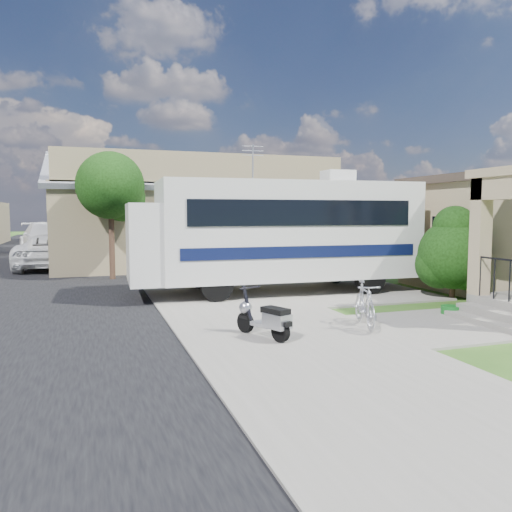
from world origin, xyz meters
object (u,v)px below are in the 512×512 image
object	(u,v)px
motorhome	(277,231)
garden_hose	(451,311)
scooter	(266,319)
van	(49,240)
pickup_truck	(55,251)
shrub	(454,251)
bicycle	(365,307)

from	to	relation	value
motorhome	garden_hose	xyz separation A→B (m)	(2.68, -4.41, -1.76)
scooter	van	xyz separation A→B (m)	(-5.18, 20.40, 0.52)
pickup_truck	garden_hose	bearing A→B (deg)	131.55
motorhome	shrub	bearing A→B (deg)	-27.98
scooter	garden_hose	xyz separation A→B (m)	(4.89, 0.82, -0.33)
shrub	garden_hose	xyz separation A→B (m)	(-1.64, -1.92, -1.23)
scooter	pickup_truck	world-z (taller)	pickup_truck
scooter	bicycle	size ratio (longest dim) A/B	0.86
motorhome	bicycle	bearing A→B (deg)	-87.79
bicycle	van	distance (m)	21.50
pickup_truck	van	world-z (taller)	van
motorhome	garden_hose	size ratio (longest dim) A/B	19.17
motorhome	scooter	world-z (taller)	motorhome
van	scooter	bearing A→B (deg)	-86.72
scooter	shrub	bearing A→B (deg)	-0.13
motorhome	shrub	size ratio (longest dim) A/B	3.28
motorhome	van	xyz separation A→B (m)	(-7.40, 15.18, -0.91)
scooter	pickup_truck	bearing A→B (deg)	84.70
shrub	bicycle	bearing A→B (deg)	-149.69
shrub	van	world-z (taller)	shrub
shrub	pickup_truck	distance (m)	16.17
motorhome	shrub	xyz separation A→B (m)	(4.32, -2.49, -0.53)
scooter	garden_hose	distance (m)	4.97
scooter	pickup_truck	size ratio (longest dim) A/B	0.25
scooter	pickup_truck	xyz separation A→B (m)	(-4.57, 14.48, 0.32)
garden_hose	shrub	bearing A→B (deg)	49.37
shrub	garden_hose	size ratio (longest dim) A/B	5.84
motorhome	bicycle	xyz separation A→B (m)	(0.02, -5.00, -1.39)
motorhome	bicycle	world-z (taller)	motorhome
shrub	motorhome	bearing A→B (deg)	150.04
shrub	van	xyz separation A→B (m)	(-11.72, 17.67, -0.38)
van	garden_hose	xyz separation A→B (m)	(10.07, -19.58, -0.85)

